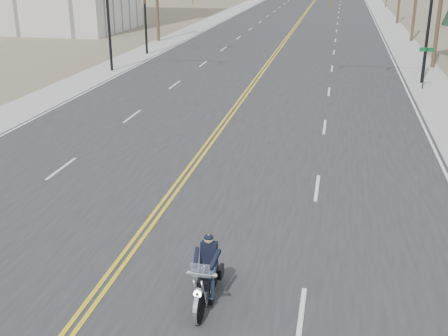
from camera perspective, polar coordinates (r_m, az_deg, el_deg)
name	(u,v)px	position (r m, az deg, el deg)	size (l,w,h in m)	color
road	(299,21)	(77.63, 7.67, 14.56)	(20.00, 200.00, 0.01)	#303033
sidewalk_left	(215,20)	(79.27, -0.93, 14.85)	(3.00, 200.00, 0.01)	#A5A5A0
sidewalk_right	(389,23)	(77.68, 16.41, 13.94)	(3.00, 200.00, 0.01)	#A5A5A0
traffic_mast_left	(134,2)	(41.72, -9.11, 16.32)	(7.10, 0.26, 7.00)	black
traffic_mast_right	(398,6)	(39.31, 17.27, 15.44)	(7.10, 0.26, 7.00)	black
street_sign	(426,61)	(37.91, 19.80, 10.21)	(0.90, 0.06, 2.62)	black
motorcyclist	(206,272)	(13.51, -1.82, -10.52)	(0.93, 2.16, 1.69)	black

